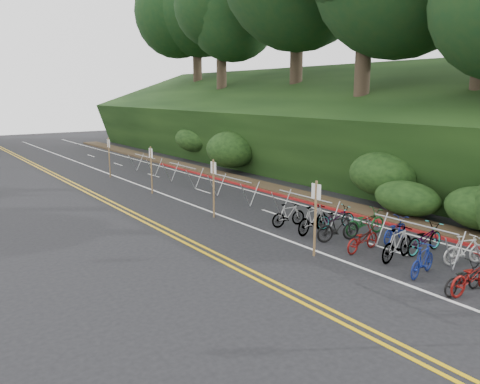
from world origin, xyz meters
name	(u,v)px	position (x,y,z in m)	size (l,w,h in m)	color
ground	(447,319)	(0.00, 0.00, 0.00)	(120.00, 120.00, 0.00)	black
road_markings	(227,222)	(0.63, 10.10, 0.00)	(7.47, 80.00, 0.01)	gold
red_curb	(287,197)	(5.70, 12.00, 0.05)	(0.25, 28.00, 0.10)	maroon
embankment	(298,131)	(12.96, 19.04, 2.57)	(14.30, 48.14, 9.11)	black
bike_racks_rest	(233,184)	(3.00, 13.00, 0.85)	(1.14, 23.00, 1.17)	#96989B
signposts_rest	(179,175)	(0.60, 14.00, 1.43)	(0.08, 18.40, 2.50)	brown
bike_front	(463,278)	(1.72, 0.60, 0.41)	(1.57, 0.55, 0.83)	black
bike_valet	(435,249)	(3.06, 2.25, 0.48)	(3.44, 12.84, 1.09)	slate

